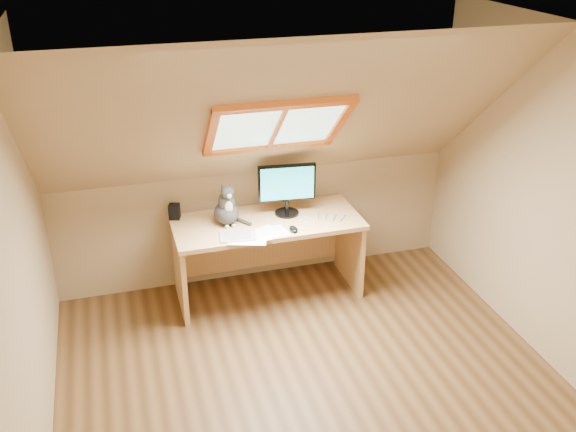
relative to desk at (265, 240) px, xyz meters
name	(u,v)px	position (x,y,z in m)	size (l,w,h in m)	color
ground	(319,397)	(0.00, -1.45, -0.49)	(3.50, 3.50, 0.00)	brown
room_shell	(329,215)	(0.00, -1.54, 0.94)	(3.52, 3.52, 2.41)	tan
desk	(265,240)	(0.00, 0.00, 0.00)	(1.55, 0.68, 0.71)	tan
monitor	(287,186)	(0.19, 0.00, 0.47)	(0.48, 0.20, 0.44)	black
cat	(227,208)	(-0.33, -0.03, 0.35)	(0.23, 0.27, 0.38)	#3A3633
desk_speaker	(174,212)	(-0.73, 0.18, 0.28)	(0.09, 0.09, 0.13)	black
graphics_tablet	(238,236)	(-0.29, -0.29, 0.23)	(0.28, 0.20, 0.01)	#B2B2B7
mouse	(293,229)	(0.15, -0.32, 0.24)	(0.06, 0.11, 0.04)	black
papers	(258,236)	(-0.14, -0.33, 0.22)	(0.35, 0.30, 0.01)	white
cables	(320,219)	(0.43, -0.19, 0.22)	(0.51, 0.26, 0.01)	silver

